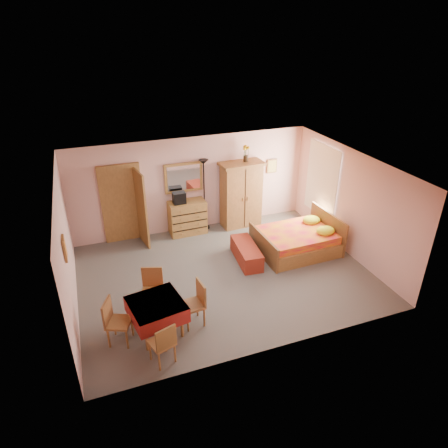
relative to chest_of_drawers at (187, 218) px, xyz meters
name	(u,v)px	position (x,y,z in m)	size (l,w,h in m)	color
floor	(224,274)	(0.25, -2.24, -0.47)	(6.50, 6.50, 0.00)	#6A655D
ceiling	(224,168)	(0.25, -2.24, 2.13)	(6.50, 6.50, 0.00)	brown
wall_back	(192,184)	(0.25, 0.26, 0.83)	(6.50, 0.10, 2.60)	#DCA79F
wall_front	(277,290)	(0.25, -4.74, 0.83)	(6.50, 0.10, 2.60)	#DCA79F
wall_left	(66,251)	(-3.00, -2.24, 0.83)	(0.10, 5.00, 2.60)	#DCA79F
wall_right	(350,203)	(3.50, -2.24, 0.83)	(0.10, 5.00, 2.60)	#DCA79F
doorway	(122,204)	(-1.65, 0.23, 0.56)	(1.06, 0.12, 2.15)	#9E6B35
window	(322,181)	(3.46, -1.04, 0.98)	(0.08, 1.40, 1.95)	white
picture_left	(64,248)	(-2.97, -2.84, 1.23)	(0.04, 0.32, 0.42)	orange
picture_back	(272,166)	(2.60, 0.23, 1.08)	(0.30, 0.04, 0.40)	#D8BF59
chest_of_drawers	(187,218)	(0.00, 0.00, 0.00)	(0.99, 0.49, 0.93)	#A27237
wall_mirror	(184,178)	(0.00, 0.21, 1.08)	(1.02, 0.05, 0.81)	white
stereo	(179,198)	(-0.20, -0.01, 0.62)	(0.33, 0.24, 0.31)	black
floor_lamp	(204,195)	(0.53, 0.11, 0.54)	(0.26, 0.26, 2.01)	black
wardrobe	(241,195)	(1.55, -0.03, 0.46)	(1.19, 0.61, 1.86)	#9D6535
sunflower_vase	(246,153)	(1.69, 0.01, 1.62)	(0.18, 0.18, 0.45)	gold
bed	(296,235)	(2.31, -1.86, -0.02)	(1.95, 1.53, 0.90)	red
bench	(246,253)	(0.96, -1.86, -0.26)	(0.47, 1.26, 0.42)	maroon
dining_table	(157,317)	(-1.58, -3.60, -0.12)	(0.94, 0.94, 0.69)	maroon
chair_south	(162,342)	(-1.66, -4.33, -0.05)	(0.38, 0.38, 0.84)	#A46D37
chair_north	(152,292)	(-1.55, -2.95, -0.01)	(0.42, 0.42, 0.92)	#AF743B
chair_west	(119,322)	(-2.27, -3.61, -0.01)	(0.41, 0.41, 0.91)	#A36A37
chair_east	(192,305)	(-0.90, -3.60, -0.01)	(0.41, 0.41, 0.91)	brown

